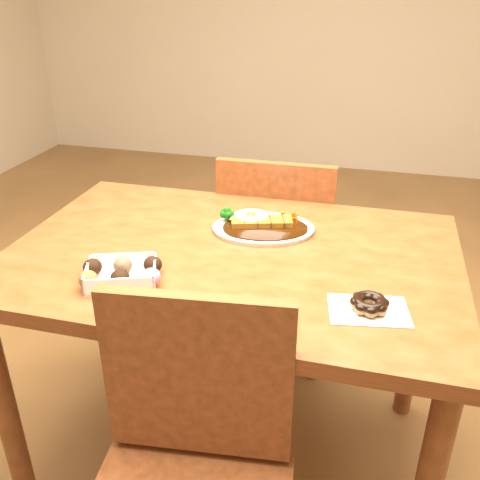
% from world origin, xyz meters
% --- Properties ---
extents(ground, '(6.00, 6.00, 0.00)m').
position_xyz_m(ground, '(0.00, 0.00, 0.00)').
color(ground, brown).
rests_on(ground, ground).
extents(table, '(1.20, 0.80, 0.75)m').
position_xyz_m(table, '(0.00, 0.00, 0.65)').
color(table, '#532B10').
rests_on(table, ground).
extents(chair_far, '(0.43, 0.43, 0.87)m').
position_xyz_m(chair_far, '(0.03, 0.53, 0.48)').
color(chair_far, '#532B10').
rests_on(chair_far, ground).
extents(katsu_curry_plate, '(0.33, 0.26, 0.06)m').
position_xyz_m(katsu_curry_plate, '(0.05, 0.15, 0.76)').
color(katsu_curry_plate, white).
rests_on(katsu_curry_plate, table).
extents(donut_box, '(0.20, 0.18, 0.05)m').
position_xyz_m(donut_box, '(-0.22, -0.22, 0.77)').
color(donut_box, white).
rests_on(donut_box, table).
extents(pon_de_ring, '(0.19, 0.15, 0.03)m').
position_xyz_m(pon_de_ring, '(0.37, -0.19, 0.77)').
color(pon_de_ring, silver).
rests_on(pon_de_ring, table).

